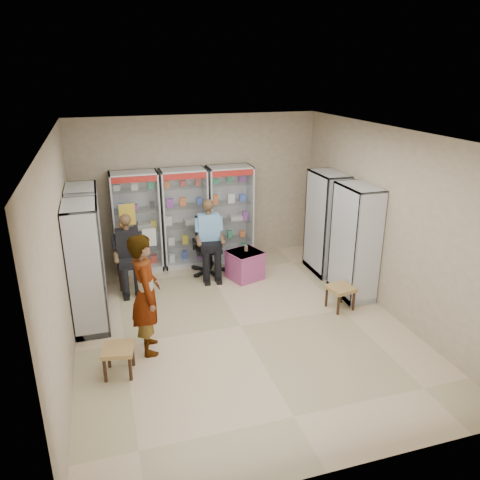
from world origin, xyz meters
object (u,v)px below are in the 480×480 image
object	(u,v)px
wooden_chair	(129,263)
office_chair	(208,246)
woven_stool_b	(119,360)
seated_shopkeeper	(209,240)
cabinet_right_far	(326,223)
cabinet_back_left	(137,222)
cabinet_right_near	(355,242)
standing_man	(146,294)
cabinet_left_near	(87,267)
cabinet_back_mid	(185,218)
cabinet_back_right	(230,214)
pink_trunk	(245,265)
woven_stool_a	(340,298)
cabinet_left_far	(87,243)

from	to	relation	value
wooden_chair	office_chair	xyz separation A→B (m)	(1.55, 0.17, 0.09)
woven_stool_b	seated_shopkeeper	bearing A→B (deg)	56.05
seated_shopkeeper	cabinet_right_far	bearing A→B (deg)	-7.67
cabinet_back_left	cabinet_right_far	bearing A→B (deg)	-17.75
cabinet_right_near	office_chair	bearing A→B (deg)	53.18
cabinet_right_near	seated_shopkeeper	size ratio (longest dim) A/B	1.40
standing_man	cabinet_left_near	bearing A→B (deg)	40.57
standing_man	cabinet_back_mid	bearing A→B (deg)	-19.55
cabinet_back_mid	cabinet_back_right	xyz separation A→B (m)	(0.95, 0.00, 0.00)
cabinet_right_far	pink_trunk	size ratio (longest dim) A/B	3.50
wooden_chair	standing_man	world-z (taller)	standing_man
cabinet_back_mid	woven_stool_a	xyz separation A→B (m)	(2.13, -2.66, -0.80)
standing_man	cabinet_right_near	bearing A→B (deg)	-77.88
cabinet_right_far	cabinet_left_far	distance (m)	4.46
cabinet_right_near	pink_trunk	bearing A→B (deg)	53.49
seated_shopkeeper	cabinet_back_right	bearing A→B (deg)	51.00
standing_man	woven_stool_b	bearing A→B (deg)	136.93
cabinet_back_mid	pink_trunk	world-z (taller)	cabinet_back_mid
cabinet_right_near	standing_man	bearing A→B (deg)	101.32
cabinet_right_far	cabinet_left_near	distance (m)	4.55
pink_trunk	standing_man	distance (m)	2.89
cabinet_back_left	cabinet_left_near	world-z (taller)	same
cabinet_back_left	wooden_chair	size ratio (longest dim) A/B	2.13
office_chair	woven_stool_b	bearing A→B (deg)	-118.06
office_chair	woven_stool_b	world-z (taller)	office_chair
cabinet_back_left	office_chair	world-z (taller)	cabinet_back_left
seated_shopkeeper	woven_stool_a	distance (m)	2.76
cabinet_left_near	wooden_chair	distance (m)	1.56
woven_stool_b	wooden_chair	bearing A→B (deg)	82.63
cabinet_right_near	wooden_chair	bearing A→B (deg)	68.36
seated_shopkeeper	woven_stool_b	size ratio (longest dim) A/B	3.55
cabinet_left_near	seated_shopkeeper	distance (m)	2.66
wooden_chair	pink_trunk	size ratio (longest dim) A/B	1.65
cabinet_back_mid	cabinet_left_near	bearing A→B (deg)	-132.80
cabinet_right_near	pink_trunk	size ratio (longest dim) A/B	3.50
cabinet_back_left	seated_shopkeeper	xyz separation A→B (m)	(1.30, -0.61, -0.29)
cabinet_right_far	pink_trunk	world-z (taller)	cabinet_right_far
cabinet_back_right	cabinet_right_near	distance (m)	2.76
cabinet_right_near	cabinet_left_far	size ratio (longest dim) A/B	1.00
cabinet_back_mid	seated_shopkeeper	world-z (taller)	cabinet_back_mid
cabinet_back_right	cabinet_left_far	bearing A→B (deg)	-161.81
cabinet_right_far	wooden_chair	size ratio (longest dim) A/B	2.13
office_chair	woven_stool_a	distance (m)	2.77
cabinet_back_mid	pink_trunk	bearing A→B (deg)	-47.07
cabinet_right_near	cabinet_left_far	distance (m)	4.65
cabinet_left_near	pink_trunk	xyz separation A→B (m)	(2.84, 1.00, -0.72)
cabinet_back_left	cabinet_right_near	world-z (taller)	same
cabinet_back_left	cabinet_right_far	distance (m)	3.71
cabinet_right_far	seated_shopkeeper	bearing A→B (deg)	76.90
cabinet_left_near	seated_shopkeeper	bearing A→B (deg)	122.46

